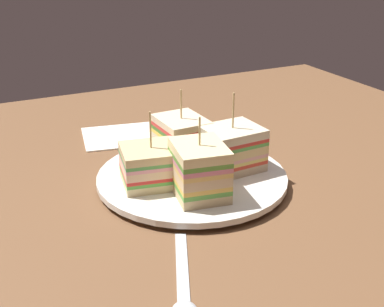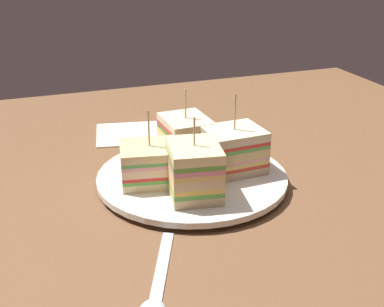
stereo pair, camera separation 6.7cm
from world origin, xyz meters
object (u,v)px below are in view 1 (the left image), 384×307
object	(u,v)px
sandwich_wedge_0	(232,148)
spoon	(184,299)
plate	(192,178)
sandwich_wedge_2	(151,164)
sandwich_wedge_3	(199,170)
napkin	(130,135)
sandwich_wedge_1	(182,138)

from	to	relation	value
sandwich_wedge_0	spoon	bearing A→B (deg)	47.77
sandwich_wedge_0	plate	bearing A→B (deg)	-9.25
sandwich_wedge_2	sandwich_wedge_3	world-z (taller)	sandwich_wedge_3
plate	sandwich_wedge_2	distance (cm)	6.42
napkin	sandwich_wedge_0	bearing A→B (deg)	108.92
plate	sandwich_wedge_1	bearing A→B (deg)	-101.04
napkin	plate	bearing A→B (deg)	94.37
spoon	napkin	distance (cm)	42.75
sandwich_wedge_3	sandwich_wedge_0	bearing A→B (deg)	-46.80
sandwich_wedge_1	spoon	bearing A→B (deg)	-27.17
sandwich_wedge_1	sandwich_wedge_2	size ratio (longest dim) A/B	1.05
sandwich_wedge_2	napkin	size ratio (longest dim) A/B	0.64
sandwich_wedge_1	sandwich_wedge_3	bearing A→B (deg)	-16.61
sandwich_wedge_2	sandwich_wedge_3	size ratio (longest dim) A/B	0.96
sandwich_wedge_0	napkin	world-z (taller)	sandwich_wedge_0
sandwich_wedge_2	spoon	distance (cm)	22.61
sandwich_wedge_2	spoon	world-z (taller)	sandwich_wedge_2
plate	napkin	xyz separation A→B (cm)	(1.56, -20.36, -0.62)
plate	sandwich_wedge_2	size ratio (longest dim) A/B	2.63
sandwich_wedge_0	sandwich_wedge_3	bearing A→B (deg)	30.32
sandwich_wedge_0	napkin	bearing A→B (deg)	-74.06
sandwich_wedge_0	sandwich_wedge_3	distance (cm)	8.75
spoon	napkin	bearing A→B (deg)	-169.70
plate	sandwich_wedge_1	distance (cm)	6.69
plate	sandwich_wedge_0	bearing A→B (deg)	173.73
sandwich_wedge_0	sandwich_wedge_1	size ratio (longest dim) A/B	1.06
sandwich_wedge_0	spoon	size ratio (longest dim) A/B	0.72
sandwich_wedge_3	spoon	distance (cm)	19.01
napkin	sandwich_wedge_1	bearing A→B (deg)	100.14
sandwich_wedge_2	napkin	world-z (taller)	sandwich_wedge_2
sandwich_wedge_2	napkin	xyz separation A→B (cm)	(-4.10, -20.01, -3.64)
plate	napkin	bearing A→B (deg)	-85.63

